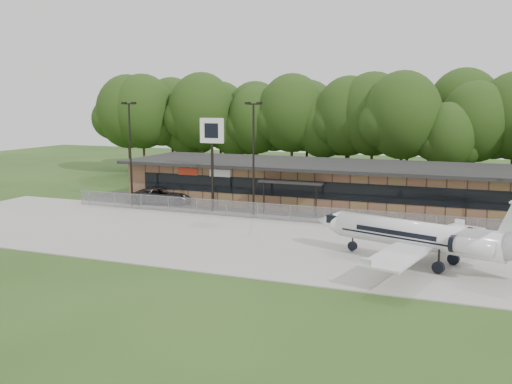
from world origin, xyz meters
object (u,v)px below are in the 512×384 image
at_px(terminal, 328,184).
at_px(suv, 164,195).
at_px(pole_sign, 212,141).
at_px(business_jet, 425,237).

distance_m(terminal, suv, 16.55).
bearing_deg(pole_sign, business_jet, -31.56).
bearing_deg(terminal, pole_sign, -142.32).
relative_size(terminal, pole_sign, 4.67).
xyz_separation_m(terminal, business_jet, (11.03, -18.45, -0.30)).
relative_size(terminal, business_jet, 2.65).
xyz_separation_m(terminal, pole_sign, (-9.25, -7.14, 4.53)).
xyz_separation_m(terminal, suv, (-15.66, -5.19, -1.30)).
xyz_separation_m(suv, pole_sign, (6.41, -1.95, 5.83)).
bearing_deg(pole_sign, terminal, 35.25).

